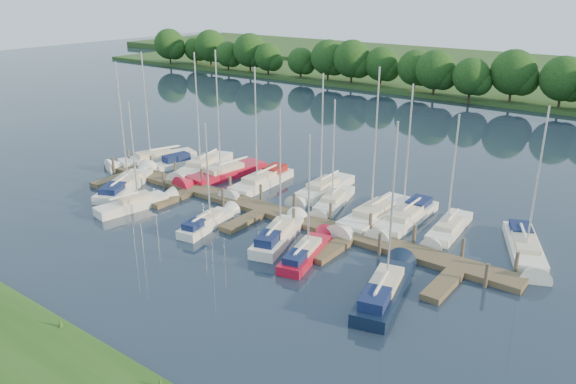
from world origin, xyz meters
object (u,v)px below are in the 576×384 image
Objects in this scene: dock at (262,212)px; sailboat_n_5 at (322,191)px; motorboat at (175,163)px; sailboat_s_2 at (207,223)px; sailboat_n_0 at (154,160)px.

sailboat_n_5 is at bearing 80.18° from dock.
sailboat_n_5 is (16.05, 2.51, -0.05)m from motorboat.
sailboat_s_2 is (13.10, -8.67, -0.01)m from motorboat.
sailboat_n_5 is 11.56m from sailboat_s_2.
sailboat_s_2 reaches higher than dock.
sailboat_n_0 reaches higher than motorboat.
sailboat_n_5 is at bearing -151.28° from sailboat_n_0.
dock is 4.85× the size of sailboat_s_2.
sailboat_n_0 is 18.94m from sailboat_n_5.
motorboat is 0.51× the size of sailboat_n_5.
sailboat_n_5 is at bearing 65.32° from sailboat_s_2.
sailboat_n_5 reaches higher than motorboat.
sailboat_n_5 reaches higher than dock.
sailboat_s_2 is (15.76, -8.18, 0.03)m from sailboat_n_0.
sailboat_n_0 reaches higher than sailboat_s_2.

